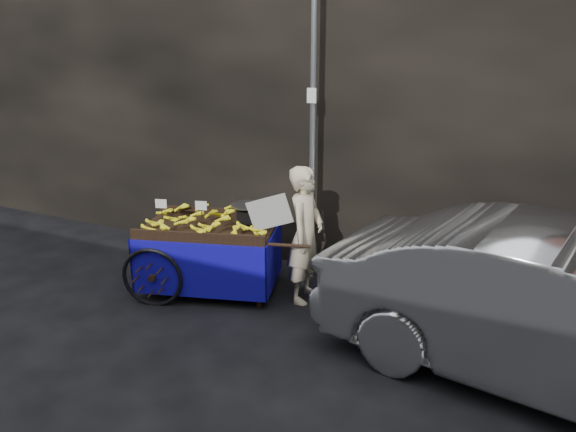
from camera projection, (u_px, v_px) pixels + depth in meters
The scene contains 7 objects.
ground at pixel (243, 311), 6.64m from camera, with size 80.00×80.00×0.00m, color black.
building_wall at pixel (356, 79), 7.91m from camera, with size 13.50×2.00×5.00m.
street_pole at pixel (313, 127), 6.99m from camera, with size 0.12×0.10×4.00m.
banana_cart at pixel (205, 233), 6.99m from camera, with size 2.45×1.61×1.23m.
vendor at pixel (305, 235), 6.68m from camera, with size 0.87×0.62×1.67m.
plastic_bag at pixel (250, 289), 6.89m from camera, with size 0.29×0.23×0.26m, color blue.
parked_car at pixel (568, 315), 5.00m from camera, with size 1.57×4.50×1.48m, color silver.
Camera 1 is at (3.08, -5.11, 3.16)m, focal length 35.00 mm.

